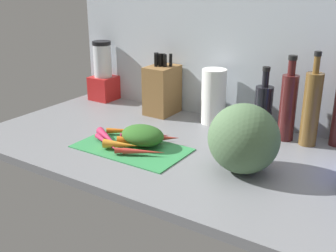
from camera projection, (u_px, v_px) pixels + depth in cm
name	position (u px, v px, depth cm)	size (l,w,h in cm)	color
ground_plane	(198.00, 155.00, 148.83)	(170.00, 80.00, 3.00)	slate
wall_back	(247.00, 51.00, 168.26)	(170.00, 3.00, 60.00)	#ADB7C1
cutting_board	(132.00, 147.00, 150.16)	(40.42, 23.15, 0.80)	#338C4C
carrot_0	(108.00, 138.00, 153.76)	(3.09, 3.09, 16.81)	#B2264C
carrot_1	(152.00, 136.00, 155.45)	(2.85, 2.85, 13.54)	red
carrot_2	(126.00, 131.00, 161.79)	(2.31, 2.31, 15.47)	orange
carrot_3	(162.00, 138.00, 152.94)	(3.53, 3.53, 13.29)	red
carrot_4	(144.00, 152.00, 142.82)	(2.23, 2.23, 14.69)	red
carrot_5	(131.00, 151.00, 143.82)	(2.20, 2.20, 11.14)	red
carrot_6	(107.00, 143.00, 150.35)	(2.03, 2.03, 17.74)	#B2264C
carrot_7	(121.00, 145.00, 147.31)	(3.35, 3.35, 12.69)	orange
carrot_8	(141.00, 135.00, 157.02)	(2.88, 2.88, 15.82)	#B2264C
carrot_9	(136.00, 141.00, 150.62)	(3.45, 3.45, 14.00)	orange
carrot_greens_pile	(143.00, 135.00, 150.89)	(16.58, 12.75, 7.01)	#2D6023
winter_squash	(244.00, 139.00, 129.53)	(22.60, 21.75, 22.21)	#4C6B47
knife_block	(162.00, 89.00, 184.80)	(11.41, 15.29, 27.02)	brown
blender_appliance	(103.00, 75.00, 205.17)	(11.69, 11.69, 29.03)	red
paper_towel_roll	(214.00, 97.00, 172.48)	(10.15, 10.15, 23.01)	white
bottle_0	(263.00, 109.00, 160.88)	(6.90, 6.90, 26.77)	black
bottle_1	(288.00, 106.00, 154.16)	(6.13, 6.13, 32.14)	#471919
bottle_2	(311.00, 108.00, 149.26)	(6.32, 6.32, 34.47)	brown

